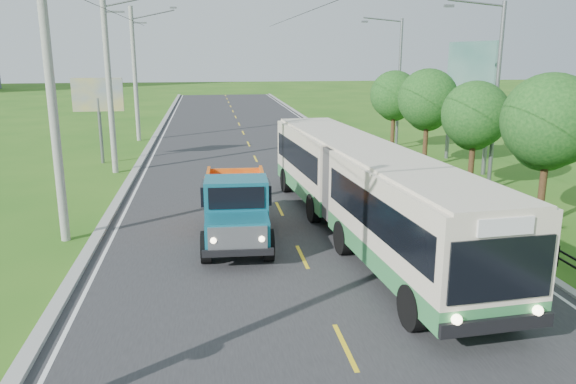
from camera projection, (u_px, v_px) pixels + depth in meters
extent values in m
plane|color=#275F16|center=(345.00, 347.00, 13.12)|extent=(240.00, 240.00, 0.00)
cube|color=#28282B|center=(262.00, 172.00, 32.32)|extent=(14.00, 120.00, 0.02)
cube|color=#9E9E99|center=(133.00, 174.00, 31.30)|extent=(0.40, 120.00, 0.15)
cube|color=#9E9E99|center=(381.00, 167.00, 33.30)|extent=(0.30, 120.00, 0.10)
cube|color=silver|center=(143.00, 175.00, 31.39)|extent=(0.12, 120.00, 0.00)
cube|color=silver|center=(373.00, 168.00, 33.24)|extent=(0.12, 120.00, 0.00)
cube|color=yellow|center=(345.00, 347.00, 13.12)|extent=(0.12, 2.20, 0.00)
cube|color=black|center=(435.00, 186.00, 27.60)|extent=(0.04, 40.00, 0.60)
cylinder|color=gray|center=(52.00, 103.00, 19.39)|extent=(0.32, 0.32, 10.00)
cylinder|color=gray|center=(109.00, 84.00, 30.91)|extent=(0.32, 0.32, 10.00)
cube|color=slate|center=(113.00, 12.00, 30.06)|extent=(1.20, 0.10, 0.10)
cylinder|color=gray|center=(135.00, 75.00, 42.43)|extent=(0.32, 0.32, 10.00)
cube|color=slate|center=(138.00, 23.00, 41.58)|extent=(1.20, 0.10, 0.10)
cube|color=slate|center=(173.00, 8.00, 41.67)|extent=(0.50, 0.18, 0.12)
cylinder|color=#382314|center=(543.00, 185.00, 21.76)|extent=(0.28, 0.28, 3.36)
sphere|color=#124014|center=(550.00, 121.00, 21.14)|extent=(3.60, 3.60, 3.60)
sphere|color=#124014|center=(545.00, 137.00, 21.83)|extent=(2.64, 2.64, 2.64)
cylinder|color=#382314|center=(472.00, 161.00, 27.56)|extent=(0.28, 0.28, 3.02)
sphere|color=#124014|center=(475.00, 115.00, 27.00)|extent=(3.24, 3.24, 3.24)
sphere|color=#124014|center=(473.00, 127.00, 27.67)|extent=(2.38, 2.38, 2.38)
cylinder|color=#382314|center=(425.00, 140.00, 33.29)|extent=(0.28, 0.28, 3.25)
sphere|color=#124014|center=(428.00, 99.00, 32.70)|extent=(3.48, 3.48, 3.48)
sphere|color=#124014|center=(427.00, 110.00, 33.37)|extent=(2.55, 2.55, 2.55)
cylinder|color=#382314|center=(393.00, 128.00, 39.07)|extent=(0.28, 0.28, 3.08)
sphere|color=#124014|center=(394.00, 95.00, 38.51)|extent=(3.30, 3.30, 3.30)
sphere|color=#124014|center=(394.00, 104.00, 39.18)|extent=(2.42, 2.42, 2.42)
cylinder|color=slate|center=(496.00, 99.00, 26.97)|extent=(0.20, 0.20, 9.00)
cylinder|color=slate|center=(476.00, 3.00, 25.70)|extent=(2.80, 0.10, 0.34)
cube|color=slate|center=(449.00, 6.00, 25.56)|extent=(0.45, 0.16, 0.12)
cylinder|color=slate|center=(399.00, 83.00, 40.41)|extent=(0.20, 0.20, 9.00)
cylinder|color=slate|center=(383.00, 19.00, 39.14)|extent=(2.80, 0.10, 0.34)
cube|color=slate|center=(365.00, 22.00, 39.00)|extent=(0.45, 0.16, 0.12)
cylinder|color=silver|center=(539.00, 240.00, 20.03)|extent=(0.64, 0.64, 0.40)
sphere|color=#124014|center=(540.00, 233.00, 19.97)|extent=(0.44, 0.44, 0.44)
cylinder|color=silver|center=(447.00, 188.00, 27.71)|extent=(0.64, 0.64, 0.40)
sphere|color=#124014|center=(447.00, 183.00, 27.65)|extent=(0.44, 0.44, 0.44)
cylinder|color=silver|center=(394.00, 158.00, 35.39)|extent=(0.64, 0.64, 0.40)
sphere|color=#124014|center=(394.00, 154.00, 35.33)|extent=(0.44, 0.44, 0.44)
cylinder|color=slate|center=(101.00, 131.00, 34.36)|extent=(0.20, 0.20, 4.00)
cube|color=yellow|center=(98.00, 95.00, 33.82)|extent=(3.00, 0.15, 2.00)
cylinder|color=slate|center=(487.00, 130.00, 31.02)|extent=(0.24, 0.24, 5.00)
cylinder|color=slate|center=(449.00, 120.00, 35.82)|extent=(0.24, 0.24, 5.00)
cube|color=#144C47|center=(471.00, 68.00, 32.62)|extent=(0.20, 6.00, 3.00)
cube|color=#327F44|center=(415.00, 255.00, 16.55)|extent=(3.45, 8.60, 0.62)
cube|color=beige|center=(417.00, 210.00, 16.21)|extent=(3.45, 8.60, 2.16)
cube|color=black|center=(417.00, 210.00, 16.21)|extent=(3.44, 7.93, 1.07)
cube|color=#327F44|center=(326.00, 185.00, 25.30)|extent=(3.41, 8.04, 0.62)
cube|color=beige|center=(326.00, 154.00, 24.96)|extent=(3.41, 8.04, 2.16)
cube|color=black|center=(326.00, 154.00, 24.96)|extent=(3.40, 7.38, 1.07)
cube|color=#4C4C4C|center=(361.00, 184.00, 20.79)|extent=(2.71, 1.32, 2.67)
cube|color=black|center=(502.00, 270.00, 12.26)|extent=(2.52, 0.26, 1.46)
cylinder|color=black|center=(413.00, 307.00, 13.86)|extent=(0.45, 1.19, 1.17)
cylinder|color=black|center=(504.00, 298.00, 14.40)|extent=(0.45, 1.19, 1.17)
cylinder|color=black|center=(343.00, 238.00, 19.06)|extent=(0.45, 1.19, 1.17)
cylinder|color=black|center=(412.00, 233.00, 19.60)|extent=(0.45, 1.19, 1.17)
cylinder|color=black|center=(314.00, 208.00, 22.66)|extent=(0.45, 1.19, 1.17)
cylinder|color=black|center=(373.00, 204.00, 23.20)|extent=(0.45, 1.19, 1.17)
cylinder|color=black|center=(286.00, 180.00, 27.54)|extent=(0.45, 1.19, 1.17)
cylinder|color=black|center=(335.00, 178.00, 28.08)|extent=(0.45, 1.19, 1.17)
cube|color=#125C71|center=(237.00, 232.00, 18.07)|extent=(2.10, 1.44, 0.97)
cube|color=#125C71|center=(236.00, 206.00, 19.36)|extent=(2.20, 1.64, 1.94)
cube|color=black|center=(236.00, 192.00, 19.24)|extent=(2.40, 1.36, 0.68)
cube|color=black|center=(237.00, 225.00, 20.33)|extent=(1.21, 5.87, 0.24)
cube|color=orange|center=(236.00, 188.00, 21.69)|extent=(2.35, 3.01, 1.26)
cylinder|color=black|center=(206.00, 247.00, 18.29)|extent=(0.38, 1.08, 1.07)
cylinder|color=black|center=(269.00, 245.00, 18.49)|extent=(0.38, 1.08, 1.07)
cylinder|color=black|center=(210.00, 214.00, 22.04)|extent=(0.38, 1.08, 1.07)
cylinder|color=black|center=(262.00, 212.00, 22.24)|extent=(0.38, 1.08, 1.07)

